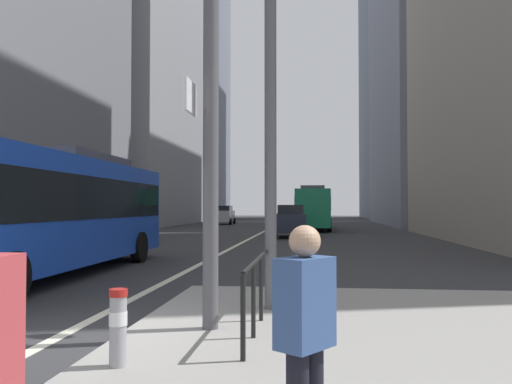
{
  "coord_description": "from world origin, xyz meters",
  "views": [
    {
      "loc": [
        3.56,
        -7.02,
        1.84
      ],
      "look_at": [
        -0.29,
        28.67,
        2.84
      ],
      "focal_mm": 36.66,
      "sensor_mm": 36.0,
      "label": 1
    }
  ],
  "objects_px": {
    "car_receding_far": "(290,221)",
    "bollard_right": "(118,323)",
    "city_bus_red_receding": "(313,207)",
    "street_lamp_post": "(270,2)",
    "car_oncoming_mid": "(224,215)",
    "city_bus_blue_oncoming": "(50,207)",
    "pedestrian_waiting": "(305,333)",
    "car_receding_near": "(305,215)",
    "traffic_signal_gantry": "(53,48)",
    "bollard_left": "(8,377)"
  },
  "relations": [
    {
      "from": "city_bus_blue_oncoming",
      "to": "bollard_left",
      "type": "bearing_deg",
      "value": -63.6
    },
    {
      "from": "car_receding_far",
      "to": "bollard_right",
      "type": "height_order",
      "value": "car_receding_far"
    },
    {
      "from": "city_bus_blue_oncoming",
      "to": "traffic_signal_gantry",
      "type": "height_order",
      "value": "traffic_signal_gantry"
    },
    {
      "from": "city_bus_blue_oncoming",
      "to": "car_oncoming_mid",
      "type": "distance_m",
      "value": 40.69
    },
    {
      "from": "car_receding_far",
      "to": "pedestrian_waiting",
      "type": "bearing_deg",
      "value": -87.4
    },
    {
      "from": "city_bus_red_receding",
      "to": "bollard_right",
      "type": "height_order",
      "value": "city_bus_red_receding"
    },
    {
      "from": "car_receding_near",
      "to": "bollard_left",
      "type": "distance_m",
      "value": 47.77
    },
    {
      "from": "car_receding_far",
      "to": "traffic_signal_gantry",
      "type": "height_order",
      "value": "traffic_signal_gantry"
    },
    {
      "from": "car_receding_near",
      "to": "bollard_left",
      "type": "height_order",
      "value": "car_receding_near"
    },
    {
      "from": "car_receding_near",
      "to": "traffic_signal_gantry",
      "type": "relative_size",
      "value": 0.62
    },
    {
      "from": "city_bus_blue_oncoming",
      "to": "car_receding_far",
      "type": "distance_m",
      "value": 19.24
    },
    {
      "from": "city_bus_blue_oncoming",
      "to": "street_lamp_post",
      "type": "relative_size",
      "value": 1.46
    },
    {
      "from": "car_receding_near",
      "to": "bollard_left",
      "type": "relative_size",
      "value": 4.61
    },
    {
      "from": "traffic_signal_gantry",
      "to": "bollard_left",
      "type": "bearing_deg",
      "value": -66.13
    },
    {
      "from": "car_receding_far",
      "to": "street_lamp_post",
      "type": "relative_size",
      "value": 0.55
    },
    {
      "from": "car_oncoming_mid",
      "to": "bollard_right",
      "type": "relative_size",
      "value": 5.2
    },
    {
      "from": "car_receding_far",
      "to": "bollard_right",
      "type": "xyz_separation_m",
      "value": [
        -0.73,
        -26.09,
        -0.38
      ]
    },
    {
      "from": "city_bus_red_receding",
      "to": "pedestrian_waiting",
      "type": "xyz_separation_m",
      "value": [
        -0.07,
        -38.37,
        -0.82
      ]
    },
    {
      "from": "car_receding_far",
      "to": "bollard_left",
      "type": "bearing_deg",
      "value": -91.58
    },
    {
      "from": "car_oncoming_mid",
      "to": "pedestrian_waiting",
      "type": "xyz_separation_m",
      "value": [
        9.13,
        -50.23,
        0.02
      ]
    },
    {
      "from": "street_lamp_post",
      "to": "car_oncoming_mid",
      "type": "bearing_deg",
      "value": 100.67
    },
    {
      "from": "street_lamp_post",
      "to": "city_bus_red_receding",
      "type": "bearing_deg",
      "value": 88.78
    },
    {
      "from": "street_lamp_post",
      "to": "city_bus_blue_oncoming",
      "type": "bearing_deg",
      "value": 144.51
    },
    {
      "from": "car_receding_far",
      "to": "street_lamp_post",
      "type": "height_order",
      "value": "street_lamp_post"
    },
    {
      "from": "city_bus_blue_oncoming",
      "to": "bollard_right",
      "type": "relative_size",
      "value": 14.3
    },
    {
      "from": "pedestrian_waiting",
      "to": "bollard_left",
      "type": "bearing_deg",
      "value": -179.52
    },
    {
      "from": "city_bus_blue_oncoming",
      "to": "pedestrian_waiting",
      "type": "relative_size",
      "value": 7.44
    },
    {
      "from": "city_bus_blue_oncoming",
      "to": "bollard_left",
      "type": "height_order",
      "value": "city_bus_blue_oncoming"
    },
    {
      "from": "traffic_signal_gantry",
      "to": "street_lamp_post",
      "type": "xyz_separation_m",
      "value": [
        3.06,
        1.49,
        1.13
      ]
    },
    {
      "from": "city_bus_blue_oncoming",
      "to": "car_receding_far",
      "type": "height_order",
      "value": "city_bus_blue_oncoming"
    },
    {
      "from": "car_receding_near",
      "to": "bollard_left",
      "type": "xyz_separation_m",
      "value": [
        -1.36,
        -47.75,
        -0.32
      ]
    },
    {
      "from": "car_oncoming_mid",
      "to": "car_receding_far",
      "type": "relative_size",
      "value": 0.96
    },
    {
      "from": "car_receding_near",
      "to": "car_receding_far",
      "type": "relative_size",
      "value": 0.97
    },
    {
      "from": "city_bus_red_receding",
      "to": "bollard_left",
      "type": "relative_size",
      "value": 11.79
    },
    {
      "from": "city_bus_blue_oncoming",
      "to": "bollard_left",
      "type": "xyz_separation_m",
      "value": [
        4.78,
        -9.63,
        -1.17
      ]
    },
    {
      "from": "traffic_signal_gantry",
      "to": "pedestrian_waiting",
      "type": "bearing_deg",
      "value": -45.15
    },
    {
      "from": "city_bus_blue_oncoming",
      "to": "bollard_right",
      "type": "bearing_deg",
      "value": -57.89
    },
    {
      "from": "city_bus_blue_oncoming",
      "to": "car_receding_near",
      "type": "height_order",
      "value": "city_bus_blue_oncoming"
    },
    {
      "from": "city_bus_blue_oncoming",
      "to": "car_oncoming_mid",
      "type": "height_order",
      "value": "city_bus_blue_oncoming"
    },
    {
      "from": "city_bus_blue_oncoming",
      "to": "bollard_right",
      "type": "height_order",
      "value": "city_bus_blue_oncoming"
    },
    {
      "from": "city_bus_red_receding",
      "to": "car_oncoming_mid",
      "type": "distance_m",
      "value": 15.03
    },
    {
      "from": "car_receding_near",
      "to": "city_bus_blue_oncoming",
      "type": "bearing_deg",
      "value": -99.16
    },
    {
      "from": "car_oncoming_mid",
      "to": "traffic_signal_gantry",
      "type": "bearing_deg",
      "value": -83.34
    },
    {
      "from": "car_receding_far",
      "to": "traffic_signal_gantry",
      "type": "bearing_deg",
      "value": -95.7
    },
    {
      "from": "city_bus_red_receding",
      "to": "bollard_right",
      "type": "bearing_deg",
      "value": -93.25
    },
    {
      "from": "city_bus_red_receding",
      "to": "car_receding_near",
      "type": "bearing_deg",
      "value": 94.58
    },
    {
      "from": "car_receding_far",
      "to": "street_lamp_post",
      "type": "xyz_separation_m",
      "value": [
        0.63,
        -22.82,
        4.29
      ]
    },
    {
      "from": "car_receding_far",
      "to": "city_bus_blue_oncoming",
      "type": "bearing_deg",
      "value": -106.79
    },
    {
      "from": "city_bus_red_receding",
      "to": "car_receding_far",
      "type": "distance_m",
      "value": 10.47
    },
    {
      "from": "city_bus_red_receding",
      "to": "car_receding_far",
      "type": "bearing_deg",
      "value": -97.37
    }
  ]
}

